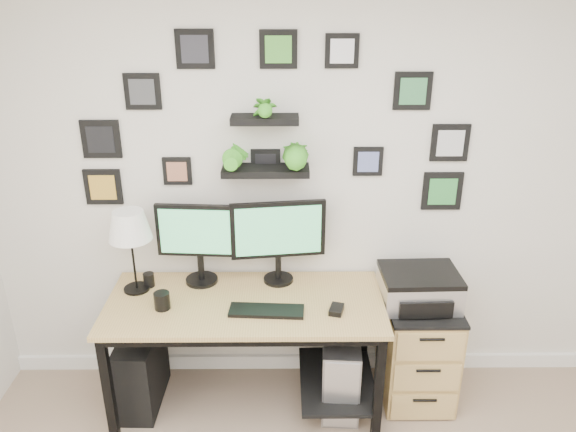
{
  "coord_description": "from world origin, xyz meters",
  "views": [
    {
      "loc": [
        -0.2,
        -1.15,
        2.48
      ],
      "look_at": [
        -0.17,
        1.83,
        1.2
      ],
      "focal_mm": 35.0,
      "sensor_mm": 36.0,
      "label": 1
    }
  ],
  "objects_px": {
    "mug": "(162,301)",
    "desk": "(252,316)",
    "monitor_left": "(199,238)",
    "pc_tower_grey": "(340,369)",
    "monitor_right": "(278,235)",
    "table_lamp": "(129,227)",
    "file_cabinet": "(417,350)",
    "pc_tower_black": "(142,369)",
    "printer": "(419,288)"
  },
  "relations": [
    {
      "from": "monitor_left",
      "to": "printer",
      "type": "bearing_deg",
      "value": -5.28
    },
    {
      "from": "mug",
      "to": "pc_tower_black",
      "type": "relative_size",
      "value": 0.21
    },
    {
      "from": "desk",
      "to": "printer",
      "type": "bearing_deg",
      "value": 3.99
    },
    {
      "from": "desk",
      "to": "file_cabinet",
      "type": "distance_m",
      "value": 1.06
    },
    {
      "from": "desk",
      "to": "printer",
      "type": "distance_m",
      "value": 1.01
    },
    {
      "from": "table_lamp",
      "to": "printer",
      "type": "distance_m",
      "value": 1.73
    },
    {
      "from": "mug",
      "to": "pc_tower_black",
      "type": "xyz_separation_m",
      "value": [
        -0.2,
        0.11,
        -0.56
      ]
    },
    {
      "from": "printer",
      "to": "monitor_left",
      "type": "bearing_deg",
      "value": 174.72
    },
    {
      "from": "monitor_right",
      "to": "pc_tower_black",
      "type": "xyz_separation_m",
      "value": [
        -0.85,
        -0.19,
        -0.82
      ]
    },
    {
      "from": "monitor_left",
      "to": "file_cabinet",
      "type": "xyz_separation_m",
      "value": [
        1.34,
        -0.13,
        -0.71
      ]
    },
    {
      "from": "table_lamp",
      "to": "file_cabinet",
      "type": "bearing_deg",
      "value": -1.49
    },
    {
      "from": "desk",
      "to": "mug",
      "type": "relative_size",
      "value": 15.97
    },
    {
      "from": "monitor_left",
      "to": "desk",
      "type": "bearing_deg",
      "value": -31.05
    },
    {
      "from": "monitor_right",
      "to": "mug",
      "type": "height_order",
      "value": "monitor_right"
    },
    {
      "from": "printer",
      "to": "mug",
      "type": "bearing_deg",
      "value": -173.3
    },
    {
      "from": "mug",
      "to": "pc_tower_grey",
      "type": "bearing_deg",
      "value": 5.3
    },
    {
      "from": "file_cabinet",
      "to": "printer",
      "type": "xyz_separation_m",
      "value": [
        -0.03,
        0.01,
        0.44
      ]
    },
    {
      "from": "monitor_left",
      "to": "pc_tower_grey",
      "type": "distance_m",
      "value": 1.19
    },
    {
      "from": "desk",
      "to": "file_cabinet",
      "type": "xyz_separation_m",
      "value": [
        1.02,
        0.06,
        -0.29
      ]
    },
    {
      "from": "monitor_right",
      "to": "pc_tower_black",
      "type": "bearing_deg",
      "value": -167.15
    },
    {
      "from": "monitor_left",
      "to": "table_lamp",
      "type": "xyz_separation_m",
      "value": [
        -0.38,
        -0.09,
        0.11
      ]
    },
    {
      "from": "pc_tower_black",
      "to": "pc_tower_grey",
      "type": "height_order",
      "value": "pc_tower_grey"
    },
    {
      "from": "monitor_left",
      "to": "pc_tower_grey",
      "type": "relative_size",
      "value": 0.99
    },
    {
      "from": "table_lamp",
      "to": "file_cabinet",
      "type": "xyz_separation_m",
      "value": [
        1.71,
        -0.04,
        -0.82
      ]
    },
    {
      "from": "file_cabinet",
      "to": "printer",
      "type": "height_order",
      "value": "printer"
    },
    {
      "from": "mug",
      "to": "table_lamp",
      "type": "bearing_deg",
      "value": 133.11
    },
    {
      "from": "pc_tower_grey",
      "to": "printer",
      "type": "xyz_separation_m",
      "value": [
        0.46,
        0.08,
        0.53
      ]
    },
    {
      "from": "monitor_right",
      "to": "table_lamp",
      "type": "xyz_separation_m",
      "value": [
        -0.85,
        -0.09,
        0.1
      ]
    },
    {
      "from": "monitor_left",
      "to": "file_cabinet",
      "type": "relative_size",
      "value": 0.76
    },
    {
      "from": "printer",
      "to": "monitor_right",
      "type": "bearing_deg",
      "value": 171.3
    },
    {
      "from": "printer",
      "to": "pc_tower_grey",
      "type": "bearing_deg",
      "value": -170.14
    },
    {
      "from": "pc_tower_grey",
      "to": "file_cabinet",
      "type": "xyz_separation_m",
      "value": [
        0.48,
        0.07,
        0.09
      ]
    },
    {
      "from": "monitor_right",
      "to": "mug",
      "type": "distance_m",
      "value": 0.76
    },
    {
      "from": "pc_tower_grey",
      "to": "file_cabinet",
      "type": "height_order",
      "value": "file_cabinet"
    },
    {
      "from": "desk",
      "to": "printer",
      "type": "height_order",
      "value": "printer"
    },
    {
      "from": "file_cabinet",
      "to": "printer",
      "type": "bearing_deg",
      "value": 159.4
    },
    {
      "from": "monitor_left",
      "to": "file_cabinet",
      "type": "bearing_deg",
      "value": -5.63
    },
    {
      "from": "mug",
      "to": "desk",
      "type": "bearing_deg",
      "value": 12.04
    },
    {
      "from": "monitor_left",
      "to": "pc_tower_grey",
      "type": "height_order",
      "value": "monitor_left"
    },
    {
      "from": "monitor_right",
      "to": "file_cabinet",
      "type": "bearing_deg",
      "value": -9.12
    },
    {
      "from": "pc_tower_grey",
      "to": "printer",
      "type": "bearing_deg",
      "value": 9.86
    },
    {
      "from": "monitor_right",
      "to": "printer",
      "type": "height_order",
      "value": "monitor_right"
    },
    {
      "from": "monitor_right",
      "to": "monitor_left",
      "type": "bearing_deg",
      "value": -179.14
    },
    {
      "from": "pc_tower_black",
      "to": "monitor_right",
      "type": "bearing_deg",
      "value": 14.29
    },
    {
      "from": "mug",
      "to": "printer",
      "type": "height_order",
      "value": "printer"
    },
    {
      "from": "table_lamp",
      "to": "pc_tower_grey",
      "type": "relative_size",
      "value": 0.99
    },
    {
      "from": "desk",
      "to": "monitor_left",
      "type": "height_order",
      "value": "monitor_left"
    },
    {
      "from": "pc_tower_grey",
      "to": "monitor_right",
      "type": "bearing_deg",
      "value": 151.43
    },
    {
      "from": "table_lamp",
      "to": "monitor_left",
      "type": "bearing_deg",
      "value": 13.05
    },
    {
      "from": "desk",
      "to": "mug",
      "type": "xyz_separation_m",
      "value": [
        -0.5,
        -0.11,
        0.17
      ]
    }
  ]
}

